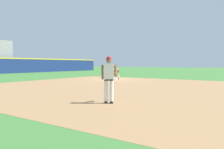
# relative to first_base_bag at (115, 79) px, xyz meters

# --- Properties ---
(ground_plane) EXTENTS (160.00, 160.00, 0.00)m
(ground_plane) POSITION_rel_first_base_bag_xyz_m (0.00, 0.00, -0.04)
(ground_plane) COLOR #3D7533
(infield_dirt_patch) EXTENTS (18.00, 18.00, 0.01)m
(infield_dirt_patch) POSITION_rel_first_base_bag_xyz_m (-5.68, -3.51, -0.04)
(infield_dirt_patch) COLOR #9E754C
(infield_dirt_patch) RESTS_ON ground
(first_base_bag) EXTENTS (0.38, 0.38, 0.09)m
(first_base_bag) POSITION_rel_first_base_bag_xyz_m (0.00, 0.00, 0.00)
(first_base_bag) COLOR white
(first_base_bag) RESTS_ON ground
(baseball) EXTENTS (0.07, 0.07, 0.07)m
(baseball) POSITION_rel_first_base_bag_xyz_m (-3.34, -2.36, -0.01)
(baseball) COLOR white
(baseball) RESTS_ON ground
(pitcher) EXTENTS (0.84, 0.57, 1.86)m
(pitcher) POSITION_rel_first_base_bag_xyz_m (-11.32, -7.02, 1.01)
(pitcher) COLOR black
(pitcher) RESTS_ON ground
(first_baseman) EXTENTS (0.81, 1.03, 1.34)m
(first_baseman) POSITION_rel_first_base_bag_xyz_m (0.37, 0.13, 0.69)
(first_baseman) COLOR black
(first_baseman) RESTS_ON ground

